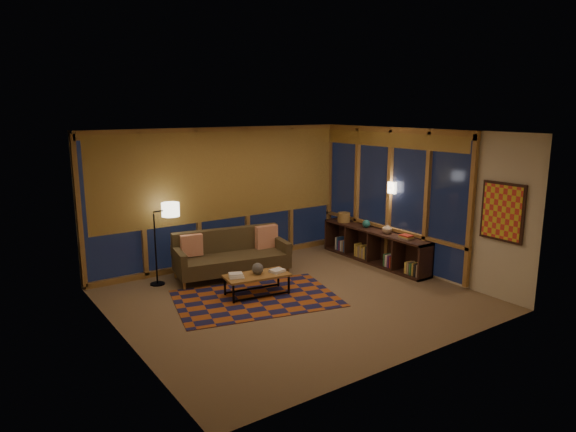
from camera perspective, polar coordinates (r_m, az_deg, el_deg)
floor at (r=8.49m, az=0.75°, el=-9.20°), size 5.50×5.00×0.01m
ceiling at (r=7.93m, az=0.80°, el=9.31°), size 5.50×5.00×0.01m
walls at (r=8.10m, az=0.78°, el=-0.27°), size 5.51×5.01×2.70m
window_wall_back at (r=10.14m, az=-7.22°, el=2.13°), size 5.30×0.16×2.60m
window_wall_right at (r=10.28m, az=11.07°, el=2.13°), size 0.16×3.70×2.60m
wall_art at (r=8.78m, az=22.71°, el=0.42°), size 0.06×0.74×0.94m
wall_sconce at (r=10.10m, az=11.49°, el=3.09°), size 0.12×0.18×0.22m
sofa at (r=9.49m, az=-6.26°, el=-4.31°), size 2.16×1.18×0.84m
pillow_left at (r=9.42m, az=-10.66°, el=-3.32°), size 0.41×0.19×0.39m
pillow_right at (r=9.86m, az=-2.42°, el=-2.32°), size 0.44×0.17×0.43m
area_rug at (r=8.52m, az=-3.57°, el=-9.11°), size 2.91×2.28×0.01m
coffee_table at (r=8.62m, az=-3.47°, el=-7.64°), size 1.13×0.64×0.36m
book_stack_a at (r=8.44m, az=-5.81°, el=-6.56°), size 0.32×0.29×0.08m
book_stack_b at (r=8.66m, az=-1.19°, el=-6.09°), size 0.30×0.25×0.05m
ceramic_pot at (r=8.56m, az=-3.40°, el=-5.82°), size 0.22×0.22×0.20m
floor_lamp at (r=9.24m, az=-14.52°, el=-3.15°), size 0.52×0.38×1.43m
bookshelf at (r=10.46m, az=9.55°, el=-3.33°), size 0.40×2.68×0.67m
basket at (r=11.00m, az=6.22°, el=-0.14°), size 0.30×0.30×0.20m
teal_bowl at (r=10.53m, az=8.69°, el=-0.87°), size 0.18×0.18×0.16m
vase at (r=10.13m, az=10.96°, el=-1.34°), size 0.21×0.21×0.21m
shelf_book_stack at (r=9.81m, az=13.01°, el=-2.28°), size 0.19×0.25×0.07m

